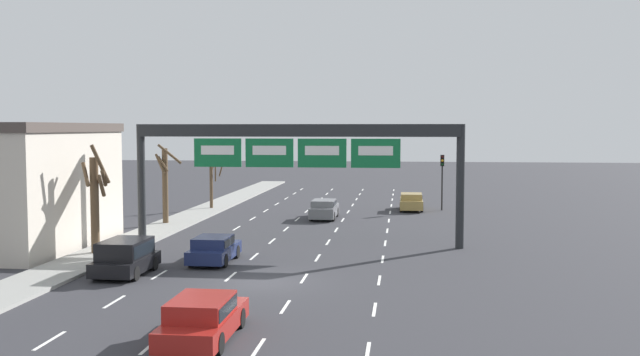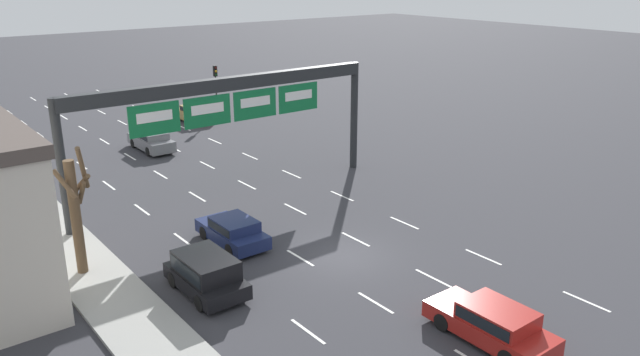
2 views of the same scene
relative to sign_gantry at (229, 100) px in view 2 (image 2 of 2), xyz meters
The scene contains 12 objects.
ground_plane 11.24m from the sign_gantry, 90.00° to the right, with size 220.00×220.00×0.00m, color #333338.
sidewalk_left 14.79m from the sign_gantry, 134.69° to the right, with size 2.80×110.00×0.15m.
lane_dashes 6.72m from the sign_gantry, 90.00° to the left, with size 10.02×67.00×0.01m.
sign_gantry is the anchor object (origin of this frame).
car_gold 19.63m from the sign_gantry, 69.70° to the left, with size 1.84×4.20×1.38m.
car_navy 8.12m from the sign_gantry, 120.19° to the right, with size 1.84×4.11×1.32m.
suv_black 11.98m from the sign_gantry, 125.73° to the right, with size 1.98×3.91×1.61m.
car_red 18.80m from the sign_gantry, 90.68° to the right, with size 1.90×4.67×1.39m.
car_grey 12.77m from the sign_gantry, 88.85° to the left, with size 1.81×4.53×1.40m.
traffic_light_near_gantry 20.45m from the sign_gantry, 63.57° to the left, with size 0.30×0.35×4.45m.
tree_bare_closest 11.10m from the sign_gantry, 155.93° to the right, with size 1.54×1.50×5.63m.
tree_bare_third 12.70m from the sign_gantry, 144.46° to the left, with size 1.89×1.43×5.40m.
Camera 2 is at (-16.52, -19.64, 12.46)m, focal length 35.00 mm.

